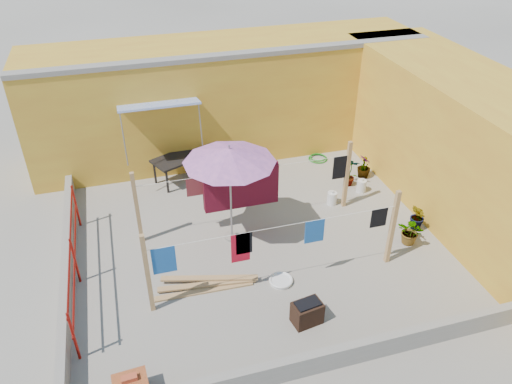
{
  "coord_description": "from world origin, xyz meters",
  "views": [
    {
      "loc": [
        -2.51,
        -8.5,
        7.13
      ],
      "look_at": [
        0.06,
        0.3,
        1.16
      ],
      "focal_mm": 35.0,
      "sensor_mm": 36.0,
      "label": 1
    }
  ],
  "objects_px": {
    "white_basin": "(281,281)",
    "plant_back_a": "(237,158)",
    "water_jug_a": "(332,198)",
    "green_hose": "(318,158)",
    "brazier": "(307,313)",
    "water_jug_b": "(361,186)",
    "outdoor_table": "(181,159)",
    "patio_umbrella": "(229,156)"
  },
  "relations": [
    {
      "from": "patio_umbrella",
      "to": "green_hose",
      "type": "xyz_separation_m",
      "value": [
        3.3,
        2.87,
        -2.1
      ]
    },
    {
      "from": "outdoor_table",
      "to": "white_basin",
      "type": "height_order",
      "value": "outdoor_table"
    },
    {
      "from": "outdoor_table",
      "to": "green_hose",
      "type": "relative_size",
      "value": 3.04
    },
    {
      "from": "white_basin",
      "to": "outdoor_table",
      "type": "bearing_deg",
      "value": 105.51
    },
    {
      "from": "green_hose",
      "to": "plant_back_a",
      "type": "distance_m",
      "value": 2.45
    },
    {
      "from": "green_hose",
      "to": "plant_back_a",
      "type": "height_order",
      "value": "plant_back_a"
    },
    {
      "from": "outdoor_table",
      "to": "water_jug_a",
      "type": "bearing_deg",
      "value": -33.28
    },
    {
      "from": "brazier",
      "to": "water_jug_b",
      "type": "height_order",
      "value": "brazier"
    },
    {
      "from": "water_jug_b",
      "to": "green_hose",
      "type": "bearing_deg",
      "value": 102.4
    },
    {
      "from": "outdoor_table",
      "to": "white_basin",
      "type": "bearing_deg",
      "value": -74.49
    },
    {
      "from": "patio_umbrella",
      "to": "water_jug_a",
      "type": "distance_m",
      "value": 3.44
    },
    {
      "from": "outdoor_table",
      "to": "brazier",
      "type": "bearing_deg",
      "value": -76.33
    },
    {
      "from": "green_hose",
      "to": "brazier",
      "type": "bearing_deg",
      "value": -114.19
    },
    {
      "from": "water_jug_b",
      "to": "plant_back_a",
      "type": "height_order",
      "value": "plant_back_a"
    },
    {
      "from": "water_jug_b",
      "to": "patio_umbrella",
      "type": "bearing_deg",
      "value": -165.73
    },
    {
      "from": "white_basin",
      "to": "water_jug_b",
      "type": "xyz_separation_m",
      "value": [
        3.11,
        2.66,
        0.12
      ]
    },
    {
      "from": "outdoor_table",
      "to": "green_hose",
      "type": "bearing_deg",
      "value": -0.0
    },
    {
      "from": "white_basin",
      "to": "plant_back_a",
      "type": "bearing_deg",
      "value": 86.58
    },
    {
      "from": "water_jug_a",
      "to": "water_jug_b",
      "type": "height_order",
      "value": "water_jug_b"
    },
    {
      "from": "water_jug_a",
      "to": "water_jug_b",
      "type": "relative_size",
      "value": 1.0
    },
    {
      "from": "outdoor_table",
      "to": "green_hose",
      "type": "distance_m",
      "value": 4.01
    },
    {
      "from": "water_jug_a",
      "to": "plant_back_a",
      "type": "height_order",
      "value": "plant_back_a"
    },
    {
      "from": "outdoor_table",
      "to": "green_hose",
      "type": "xyz_separation_m",
      "value": [
        3.96,
        -0.0,
        -0.6
      ]
    },
    {
      "from": "patio_umbrella",
      "to": "brazier",
      "type": "height_order",
      "value": "patio_umbrella"
    },
    {
      "from": "patio_umbrella",
      "to": "green_hose",
      "type": "height_order",
      "value": "patio_umbrella"
    },
    {
      "from": "white_basin",
      "to": "plant_back_a",
      "type": "distance_m",
      "value": 4.61
    },
    {
      "from": "patio_umbrella",
      "to": "outdoor_table",
      "type": "bearing_deg",
      "value": 103.11
    },
    {
      "from": "white_basin",
      "to": "plant_back_a",
      "type": "relative_size",
      "value": 0.58
    },
    {
      "from": "green_hose",
      "to": "white_basin",
      "type": "bearing_deg",
      "value": -120.41
    },
    {
      "from": "outdoor_table",
      "to": "water_jug_b",
      "type": "height_order",
      "value": "outdoor_table"
    },
    {
      "from": "brazier",
      "to": "white_basin",
      "type": "height_order",
      "value": "brazier"
    },
    {
      "from": "brazier",
      "to": "green_hose",
      "type": "xyz_separation_m",
      "value": [
        2.57,
        5.72,
        -0.2
      ]
    },
    {
      "from": "water_jug_a",
      "to": "green_hose",
      "type": "bearing_deg",
      "value": 76.25
    },
    {
      "from": "brazier",
      "to": "patio_umbrella",
      "type": "bearing_deg",
      "value": 104.24
    },
    {
      "from": "white_basin",
      "to": "green_hose",
      "type": "height_order",
      "value": "white_basin"
    },
    {
      "from": "white_basin",
      "to": "water_jug_b",
      "type": "bearing_deg",
      "value": 40.53
    },
    {
      "from": "brazier",
      "to": "water_jug_a",
      "type": "relative_size",
      "value": 1.54
    },
    {
      "from": "outdoor_table",
      "to": "plant_back_a",
      "type": "distance_m",
      "value": 1.56
    },
    {
      "from": "white_basin",
      "to": "water_jug_b",
      "type": "height_order",
      "value": "water_jug_b"
    },
    {
      "from": "outdoor_table",
      "to": "green_hose",
      "type": "height_order",
      "value": "outdoor_table"
    },
    {
      "from": "patio_umbrella",
      "to": "white_basin",
      "type": "xyz_separation_m",
      "value": [
        0.6,
        -1.72,
        -2.09
      ]
    },
    {
      "from": "patio_umbrella",
      "to": "green_hose",
      "type": "relative_size",
      "value": 4.29
    }
  ]
}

